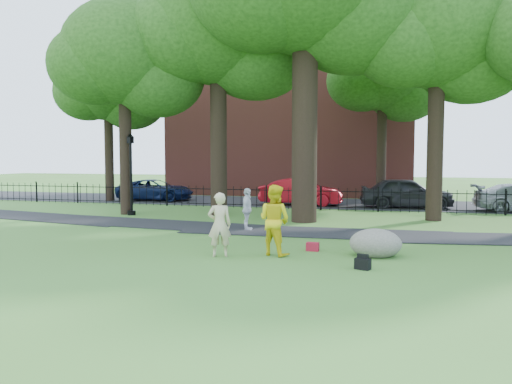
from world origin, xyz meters
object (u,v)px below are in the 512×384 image
(lamppost, at_px, (131,175))
(boulder, at_px, (375,241))
(man, at_px, (274,220))
(woman, at_px, (220,225))
(red_sedan, at_px, (301,192))

(lamppost, bearing_deg, boulder, -13.70)
(man, distance_m, boulder, 2.94)
(woman, relative_size, man, 0.90)
(red_sedan, bearing_deg, boulder, -162.48)
(boulder, height_order, red_sedan, red_sedan)
(man, bearing_deg, woman, 45.40)
(man, distance_m, red_sedan, 14.95)
(woman, relative_size, lamppost, 0.46)
(boulder, xyz_separation_m, lamppost, (-11.89, 7.23, 1.52))
(man, xyz_separation_m, red_sedan, (-1.98, 14.82, -0.23))
(man, distance_m, lamppost, 12.01)
(woman, bearing_deg, lamppost, -68.52)
(woman, xyz_separation_m, lamppost, (-7.61, 8.44, 1.03))
(red_sedan, bearing_deg, lamppost, 133.50)
(woman, height_order, boulder, woman)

